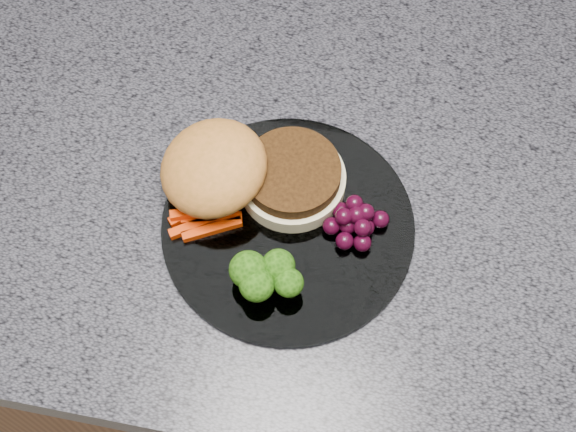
% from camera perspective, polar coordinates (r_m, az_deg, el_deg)
% --- Properties ---
extents(island_cabinet, '(1.20, 0.60, 0.86)m').
position_cam_1_polar(island_cabinet, '(1.29, 4.29, -7.62)').
color(island_cabinet, brown).
rests_on(island_cabinet, ground).
extents(countertop, '(1.20, 0.60, 0.04)m').
position_cam_1_polar(countertop, '(0.87, 6.27, 2.03)').
color(countertop, '#494953').
rests_on(countertop, island_cabinet).
extents(plate, '(0.26, 0.26, 0.01)m').
position_cam_1_polar(plate, '(0.82, 0.00, -0.72)').
color(plate, white).
rests_on(plate, countertop).
extents(burger, '(0.22, 0.16, 0.06)m').
position_cam_1_polar(burger, '(0.82, -3.30, 3.02)').
color(burger, beige).
rests_on(burger, plate).
extents(carrot_sticks, '(0.08, 0.06, 0.02)m').
position_cam_1_polar(carrot_sticks, '(0.82, -5.92, 0.10)').
color(carrot_sticks, red).
rests_on(carrot_sticks, plate).
extents(broccoli, '(0.07, 0.06, 0.05)m').
position_cam_1_polar(broccoli, '(0.77, -1.72, -4.22)').
color(broccoli, olive).
rests_on(broccoli, plate).
extents(grape_bunch, '(0.07, 0.06, 0.03)m').
position_cam_1_polar(grape_bunch, '(0.81, 4.81, -0.40)').
color(grape_bunch, black).
rests_on(grape_bunch, plate).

